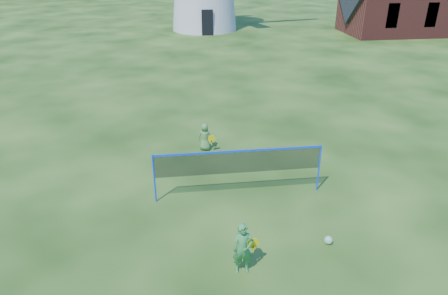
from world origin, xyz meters
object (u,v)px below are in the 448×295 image
object	(u,v)px
player_girl	(243,249)
player_boy	(205,137)
play_ball	(328,240)
badminton_net	(239,163)

from	to	relation	value
player_girl	player_boy	distance (m)	6.62
player_boy	player_girl	bearing A→B (deg)	106.13
player_girl	play_ball	distance (m)	2.51
player_boy	play_ball	world-z (taller)	player_boy
play_ball	badminton_net	bearing A→B (deg)	126.72
play_ball	player_boy	bearing A→B (deg)	114.00
player_boy	play_ball	bearing A→B (deg)	127.70
badminton_net	player_boy	xyz separation A→B (m)	(-0.71, 3.34, -0.61)
badminton_net	play_ball	distance (m)	3.38
player_girl	player_boy	bearing A→B (deg)	92.96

